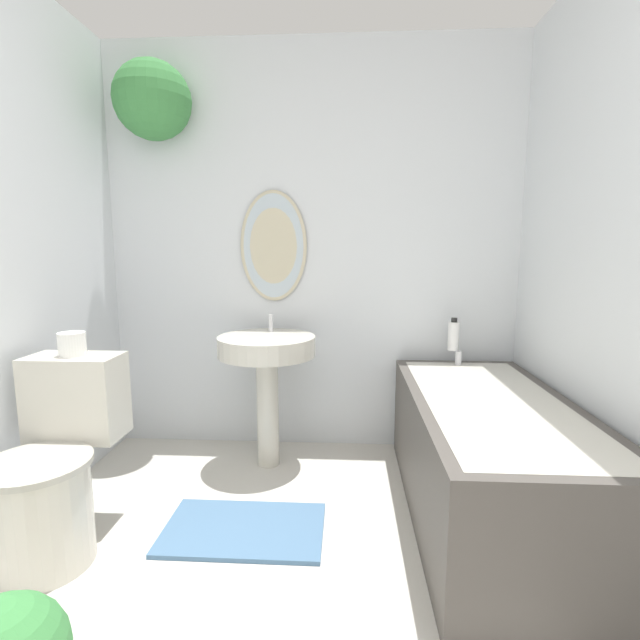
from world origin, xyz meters
The scene contains 7 objects.
wall_back centered at (-0.16, 2.46, 1.35)m, with size 2.54×0.42×2.40m.
toilet centered at (-0.95, 1.36, 0.34)m, with size 0.40×0.59×0.76m.
pedestal_sink centered at (-0.23, 2.16, 0.60)m, with size 0.54×0.54×0.84m.
bathtub centered at (0.85, 1.68, 0.29)m, with size 0.68×1.47×0.63m.
shampoo_bottle centered at (0.83, 2.35, 0.72)m, with size 0.06×0.06×0.19m.
bath_mat centered at (-0.23, 1.51, 0.01)m, with size 0.69×0.42×0.02m.
toilet_paper_roll centered at (-0.95, 1.55, 0.81)m, with size 0.11×0.11×0.10m.
Camera 1 is at (0.21, -0.31, 1.21)m, focal length 26.00 mm.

